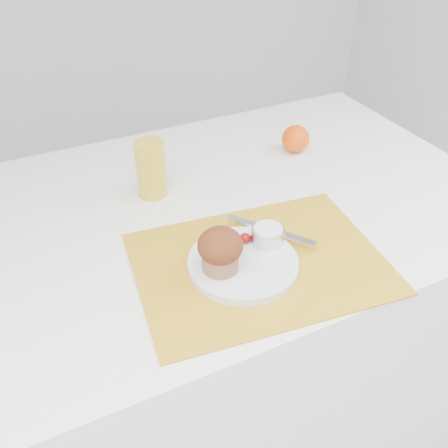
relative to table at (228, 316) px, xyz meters
name	(u,v)px	position (x,y,z in m)	size (l,w,h in m)	color
ground	(235,411)	(0.00, -0.05, -0.38)	(3.00, 3.00, 0.00)	silver
table	(228,316)	(0.00, 0.00, 0.00)	(1.20, 0.80, 0.75)	white
placemat	(259,263)	(-0.04, -0.22, 0.38)	(0.46, 0.34, 0.00)	gold
plate	(243,264)	(-0.08, -0.21, 0.39)	(0.21, 0.21, 0.02)	silver
ramekin	(268,235)	(-0.01, -0.18, 0.41)	(0.06, 0.06, 0.03)	silver
cream	(268,229)	(-0.01, -0.18, 0.42)	(0.06, 0.06, 0.01)	white
raspberry_near	(245,238)	(-0.05, -0.17, 0.41)	(0.02, 0.02, 0.02)	#5C0502
raspberry_far	(256,237)	(-0.03, -0.17, 0.40)	(0.02, 0.02, 0.02)	#5A020D
butter_knife	(271,230)	(0.01, -0.16, 0.40)	(0.19, 0.02, 0.00)	silver
orange	(296,139)	(0.25, 0.13, 0.41)	(0.07, 0.07, 0.07)	#F24F08
juice_glass	(151,169)	(-0.14, 0.10, 0.44)	(0.07, 0.07, 0.13)	gold
muffin	(220,250)	(-0.12, -0.22, 0.44)	(0.08, 0.08, 0.08)	#8C6543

